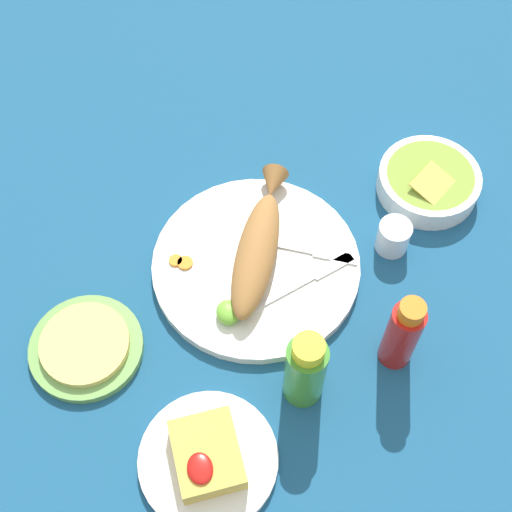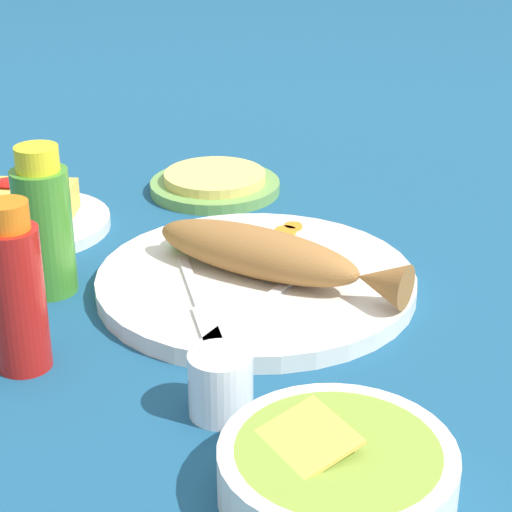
# 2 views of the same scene
# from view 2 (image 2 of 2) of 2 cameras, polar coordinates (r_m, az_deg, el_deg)

# --- Properties ---
(ground_plane) EXTENTS (4.00, 4.00, 0.00)m
(ground_plane) POSITION_cam_2_polar(r_m,az_deg,el_deg) (0.94, -0.00, -2.09)
(ground_plane) COLOR navy
(main_plate) EXTENTS (0.32, 0.32, 0.02)m
(main_plate) POSITION_cam_2_polar(r_m,az_deg,el_deg) (0.94, -0.00, -1.60)
(main_plate) COLOR silver
(main_plate) RESTS_ON ground_plane
(fried_fish) EXTENTS (0.27, 0.17, 0.05)m
(fried_fish) POSITION_cam_2_polar(r_m,az_deg,el_deg) (0.92, 0.93, 0.04)
(fried_fish) COLOR #996633
(fried_fish) RESTS_ON main_plate
(fork_near) EXTENTS (0.10, 0.17, 0.00)m
(fork_near) POSITION_cam_2_polar(r_m,az_deg,el_deg) (0.86, -0.37, -3.45)
(fork_near) COLOR silver
(fork_near) RESTS_ON main_plate
(fork_far) EXTENTS (0.07, 0.18, 0.00)m
(fork_far) POSITION_cam_2_polar(r_m,az_deg,el_deg) (0.88, -3.52, -2.93)
(fork_far) COLOR silver
(fork_far) RESTS_ON main_plate
(carrot_slice_near) EXTENTS (0.02, 0.02, 0.00)m
(carrot_slice_near) POSITION_cam_2_polar(r_m,az_deg,el_deg) (1.04, 2.30, 1.83)
(carrot_slice_near) COLOR orange
(carrot_slice_near) RESTS_ON main_plate
(carrot_slice_mid) EXTENTS (0.02, 0.02, 0.00)m
(carrot_slice_mid) POSITION_cam_2_polar(r_m,az_deg,el_deg) (1.03, 1.84, 1.55)
(carrot_slice_mid) COLOR orange
(carrot_slice_mid) RESTS_ON main_plate
(lime_wedge_main) EXTENTS (0.04, 0.03, 0.02)m
(lime_wedge_main) POSITION_cam_2_polar(r_m,az_deg,el_deg) (0.99, -4.26, 1.19)
(lime_wedge_main) COLOR #6BB233
(lime_wedge_main) RESTS_ON main_plate
(hot_sauce_bottle_red) EXTENTS (0.05, 0.05, 0.15)m
(hot_sauce_bottle_red) POSITION_cam_2_polar(r_m,az_deg,el_deg) (0.81, -14.51, -2.17)
(hot_sauce_bottle_red) COLOR #B21914
(hot_sauce_bottle_red) RESTS_ON ground_plane
(hot_sauce_bottle_green) EXTENTS (0.06, 0.06, 0.15)m
(hot_sauce_bottle_green) POSITION_cam_2_polar(r_m,az_deg,el_deg) (0.94, -12.92, 1.86)
(hot_sauce_bottle_green) COLOR #3D8428
(hot_sauce_bottle_green) RESTS_ON ground_plane
(salt_cup) EXTENTS (0.05, 0.05, 0.05)m
(salt_cup) POSITION_cam_2_polar(r_m,az_deg,el_deg) (0.74, -2.19, -8.12)
(salt_cup) COLOR silver
(salt_cup) RESTS_ON ground_plane
(side_plate_fries) EXTENTS (0.19, 0.19, 0.01)m
(side_plate_fries) POSITION_cam_2_polar(r_m,az_deg,el_deg) (1.11, -13.81, 1.93)
(side_plate_fries) COLOR silver
(side_plate_fries) RESTS_ON ground_plane
(fries_pile) EXTENTS (0.10, 0.09, 0.04)m
(fries_pile) POSITION_cam_2_polar(r_m,az_deg,el_deg) (1.10, -13.97, 3.17)
(fries_pile) COLOR gold
(fries_pile) RESTS_ON side_plate_fries
(guacamole_bowl) EXTENTS (0.17, 0.17, 0.05)m
(guacamole_bowl) POSITION_cam_2_polar(r_m,az_deg,el_deg) (0.66, 4.98, -12.96)
(guacamole_bowl) COLOR white
(guacamole_bowl) RESTS_ON ground_plane
(tortilla_plate) EXTENTS (0.17, 0.17, 0.01)m
(tortilla_plate) POSITION_cam_2_polar(r_m,az_deg,el_deg) (1.20, -2.54, 4.29)
(tortilla_plate) COLOR #6B9E4C
(tortilla_plate) RESTS_ON ground_plane
(tortilla_stack) EXTENTS (0.13, 0.13, 0.01)m
(tortilla_stack) POSITION_cam_2_polar(r_m,az_deg,el_deg) (1.19, -2.55, 4.88)
(tortilla_stack) COLOR #E0C666
(tortilla_stack) RESTS_ON tortilla_plate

